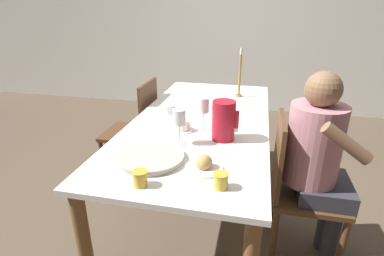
{
  "coord_description": "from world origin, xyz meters",
  "views": [
    {
      "loc": [
        0.36,
        -1.91,
        1.5
      ],
      "look_at": [
        0.0,
        -0.3,
        0.81
      ],
      "focal_mm": 28.0,
      "sensor_mm": 36.0,
      "label": 1
    }
  ],
  "objects": [
    {
      "name": "red_pitcher",
      "position": [
        0.19,
        -0.3,
        0.88
      ],
      "size": [
        0.16,
        0.13,
        0.23
      ],
      "color": "#A31423",
      "rests_on": "dining_table"
    },
    {
      "name": "jam_jar_red",
      "position": [
        0.24,
        -0.81,
        0.8
      ],
      "size": [
        0.07,
        0.07,
        0.07
      ],
      "color": "gold",
      "rests_on": "dining_table"
    },
    {
      "name": "wine_glass_juice",
      "position": [
        -0.05,
        -0.42,
        0.91
      ],
      "size": [
        0.07,
        0.07,
        0.2
      ],
      "color": "white",
      "rests_on": "dining_table"
    },
    {
      "name": "bread_plate",
      "position": [
        0.14,
        -0.67,
        0.79
      ],
      "size": [
        0.18,
        0.18,
        0.08
      ],
      "color": "white",
      "rests_on": "dining_table"
    },
    {
      "name": "candlestick_tall",
      "position": [
        0.21,
        0.61,
        0.93
      ],
      "size": [
        0.06,
        0.06,
        0.41
      ],
      "color": "olive",
      "rests_on": "dining_table"
    },
    {
      "name": "person_seated",
      "position": [
        0.73,
        -0.3,
        0.7
      ],
      "size": [
        0.39,
        0.41,
        1.19
      ],
      "rotation": [
        0.0,
        0.0,
        -1.57
      ],
      "color": "#33333D",
      "rests_on": "ground_plane"
    },
    {
      "name": "chair_opposite",
      "position": [
        -0.64,
        0.34,
        0.49
      ],
      "size": [
        0.42,
        0.42,
        0.91
      ],
      "rotation": [
        0.0,
        0.0,
        1.57
      ],
      "color": "#51331E",
      "rests_on": "ground_plane"
    },
    {
      "name": "serving_tray",
      "position": [
        -0.14,
        -0.64,
        0.78
      ],
      "size": [
        0.35,
        0.35,
        0.03
      ],
      "color": "#B7B2A8",
      "rests_on": "dining_table"
    },
    {
      "name": "wall_back",
      "position": [
        0.0,
        2.59,
        1.3
      ],
      "size": [
        10.0,
        0.06,
        2.6
      ],
      "color": "white",
      "rests_on": "ground_plane"
    },
    {
      "name": "dining_table",
      "position": [
        0.0,
        0.0,
        0.67
      ],
      "size": [
        0.91,
        1.98,
        0.76
      ],
      "color": "white",
      "rests_on": "ground_plane"
    },
    {
      "name": "jam_jar_amber",
      "position": [
        -0.1,
        -0.87,
        0.8
      ],
      "size": [
        0.07,
        0.07,
        0.07
      ],
      "color": "gold",
      "rests_on": "dining_table"
    },
    {
      "name": "teacup_across",
      "position": [
        -0.25,
        0.04,
        0.79
      ],
      "size": [
        0.14,
        0.14,
        0.07
      ],
      "color": "white",
      "rests_on": "dining_table"
    },
    {
      "name": "teacup_near_person",
      "position": [
        -0.08,
        -0.23,
        0.79
      ],
      "size": [
        0.14,
        0.14,
        0.07
      ],
      "color": "white",
      "rests_on": "dining_table"
    },
    {
      "name": "chair_person_side",
      "position": [
        0.64,
        -0.28,
        0.49
      ],
      "size": [
        0.42,
        0.42,
        0.91
      ],
      "rotation": [
        0.0,
        0.0,
        -1.57
      ],
      "color": "#51331E",
      "rests_on": "ground_plane"
    },
    {
      "name": "wine_glass_water",
      "position": [
        0.05,
        -0.2,
        0.92
      ],
      "size": [
        0.07,
        0.07,
        0.21
      ],
      "color": "white",
      "rests_on": "dining_table"
    },
    {
      "name": "ground_plane",
      "position": [
        0.0,
        0.0,
        0.0
      ],
      "size": [
        20.0,
        20.0,
        0.0
      ],
      "primitive_type": "plane",
      "color": "brown"
    }
  ]
}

